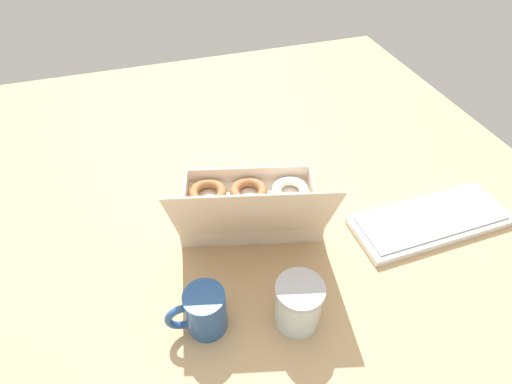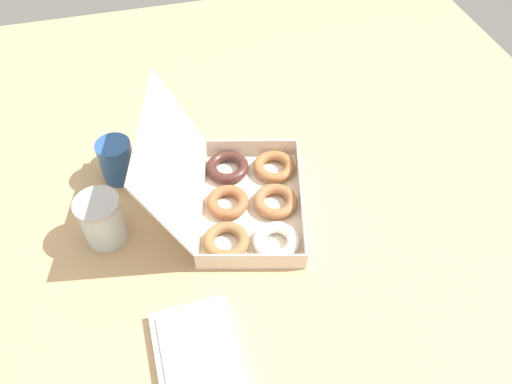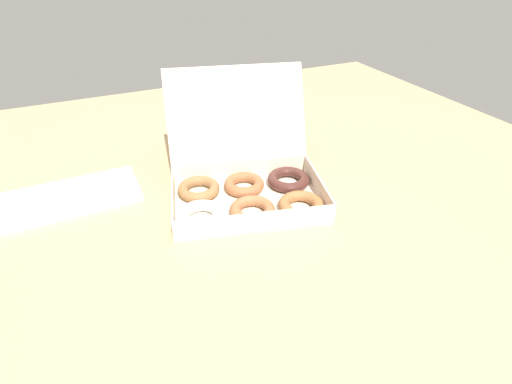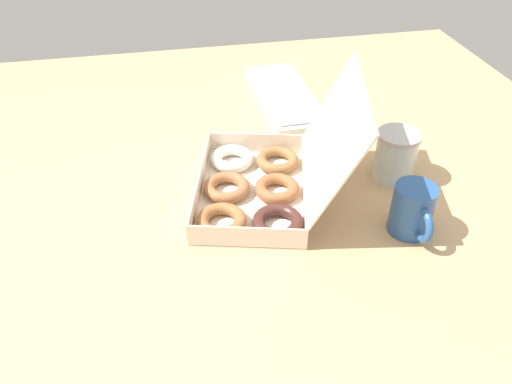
# 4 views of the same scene
# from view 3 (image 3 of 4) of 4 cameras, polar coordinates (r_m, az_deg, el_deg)

# --- Properties ---
(ground_plane) EXTENTS (1.80, 1.80, 0.02)m
(ground_plane) POSITION_cam_3_polar(r_m,az_deg,el_deg) (0.93, 2.45, -1.80)
(ground_plane) COLOR tan
(donut_box) EXTENTS (0.41, 0.40, 0.26)m
(donut_box) POSITION_cam_3_polar(r_m,az_deg,el_deg) (0.91, -1.32, 0.96)
(donut_box) COLOR beige
(donut_box) RESTS_ON ground_plane
(keyboard) EXTENTS (0.40, 0.16, 0.02)m
(keyboard) POSITION_cam_3_polar(r_m,az_deg,el_deg) (1.02, -27.57, -1.23)
(keyboard) COLOR white
(keyboard) RESTS_ON ground_plane
(coffee_mug) EXTENTS (0.12, 0.08, 0.10)m
(coffee_mug) POSITION_cam_3_polar(r_m,az_deg,el_deg) (1.18, 1.32, 9.67)
(coffee_mug) COLOR #295394
(coffee_mug) RESTS_ON ground_plane
(glass_jar) EXTENTS (0.09, 0.09, 0.11)m
(glass_jar) POSITION_cam_3_polar(r_m,az_deg,el_deg) (1.15, -7.70, 9.07)
(glass_jar) COLOR silver
(glass_jar) RESTS_ON ground_plane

